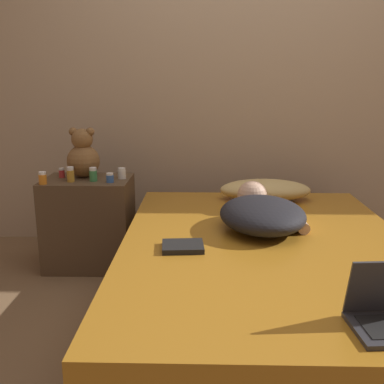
{
  "coord_description": "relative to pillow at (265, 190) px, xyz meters",
  "views": [
    {
      "loc": [
        -0.3,
        -2.0,
        1.18
      ],
      "look_at": [
        -0.36,
        0.24,
        0.61
      ],
      "focal_mm": 42.0,
      "sensor_mm": 36.0,
      "label": 1
    }
  ],
  "objects": [
    {
      "name": "ground_plane",
      "position": [
        -0.09,
        -0.76,
        -0.49
      ],
      "size": [
        12.0,
        12.0,
        0.0
      ],
      "primitive_type": "plane",
      "color": "brown"
    },
    {
      "name": "wall_back",
      "position": [
        -0.09,
        0.49,
        0.81
      ],
      "size": [
        8.0,
        0.06,
        2.6
      ],
      "color": "tan",
      "rests_on": "ground_plane"
    },
    {
      "name": "bed",
      "position": [
        -0.09,
        -0.76,
        -0.28
      ],
      "size": [
        1.4,
        1.93,
        0.43
      ],
      "color": "brown",
      "rests_on": "ground_plane"
    },
    {
      "name": "nightstand",
      "position": [
        -1.12,
        -0.05,
        -0.21
      ],
      "size": [
        0.54,
        0.39,
        0.57
      ],
      "color": "brown",
      "rests_on": "ground_plane"
    },
    {
      "name": "pillow",
      "position": [
        0.0,
        0.0,
        0.0
      ],
      "size": [
        0.57,
        0.29,
        0.13
      ],
      "color": "tan",
      "rests_on": "bed"
    },
    {
      "name": "person_lying",
      "position": [
        -0.09,
        -0.53,
        0.01
      ],
      "size": [
        0.46,
        0.7,
        0.18
      ],
      "rotation": [
        0.0,
        0.0,
        0.04
      ],
      "color": "black",
      "rests_on": "bed"
    },
    {
      "name": "teddy_bear",
      "position": [
        -1.15,
        0.0,
        0.21
      ],
      "size": [
        0.2,
        0.2,
        0.31
      ],
      "color": "brown",
      "rests_on": "nightstand"
    },
    {
      "name": "bottle_orange",
      "position": [
        -1.34,
        -0.21,
        0.11
      ],
      "size": [
        0.05,
        0.05,
        0.07
      ],
      "color": "orange",
      "rests_on": "nightstand"
    },
    {
      "name": "bottle_red",
      "position": [
        -1.28,
        -0.02,
        0.11
      ],
      "size": [
        0.04,
        0.04,
        0.06
      ],
      "color": "#B72D2D",
      "rests_on": "nightstand"
    },
    {
      "name": "bottle_amber",
      "position": [
        -1.19,
        -0.14,
        0.12
      ],
      "size": [
        0.04,
        0.04,
        0.09
      ],
      "color": "gold",
      "rests_on": "nightstand"
    },
    {
      "name": "bottle_blue",
      "position": [
        -0.95,
        -0.15,
        0.11
      ],
      "size": [
        0.05,
        0.05,
        0.06
      ],
      "color": "#3866B2",
      "rests_on": "nightstand"
    },
    {
      "name": "bottle_white",
      "position": [
        -0.9,
        -0.04,
        0.11
      ],
      "size": [
        0.05,
        0.05,
        0.07
      ],
      "color": "white",
      "rests_on": "nightstand"
    },
    {
      "name": "bottle_green",
      "position": [
        -1.06,
        -0.12,
        0.12
      ],
      "size": [
        0.05,
        0.05,
        0.08
      ],
      "color": "#3D8E4C",
      "rests_on": "nightstand"
    },
    {
      "name": "book",
      "position": [
        -0.48,
        -0.86,
        -0.05
      ],
      "size": [
        0.2,
        0.16,
        0.02
      ],
      "rotation": [
        0.0,
        0.0,
        0.08
      ],
      "color": "black",
      "rests_on": "bed"
    }
  ]
}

